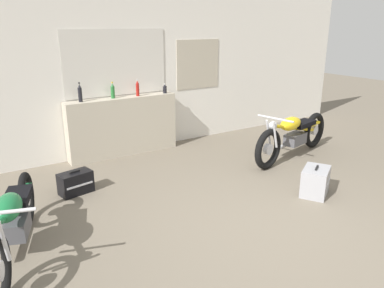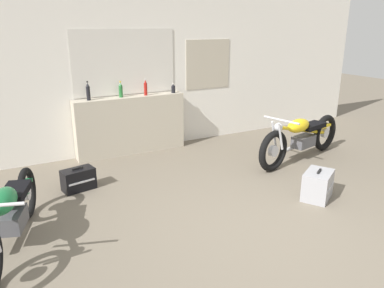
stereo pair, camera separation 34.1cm
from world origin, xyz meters
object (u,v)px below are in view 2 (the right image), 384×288
at_px(bottle_leftmost, 88,92).
at_px(motorcycle_green, 9,214).
at_px(bottle_center, 146,88).
at_px(bottle_left_center, 121,90).
at_px(hard_case_silver, 318,185).
at_px(bottle_right_center, 173,89).
at_px(motorcycle_yellow, 301,137).
at_px(hard_case_black, 78,179).

height_order(bottle_leftmost, motorcycle_green, bottle_leftmost).
xyz_separation_m(bottle_center, motorcycle_green, (-2.37, -2.27, -0.75)).
distance_m(bottle_left_center, hard_case_silver, 3.49).
xyz_separation_m(bottle_leftmost, motorcycle_green, (-1.39, -2.29, -0.76)).
height_order(motorcycle_green, hard_case_silver, motorcycle_green).
height_order(bottle_right_center, motorcycle_yellow, bottle_right_center).
distance_m(motorcycle_green, hard_case_silver, 3.67).
xyz_separation_m(bottle_center, motorcycle_yellow, (2.09, -1.67, -0.74)).
xyz_separation_m(bottle_right_center, hard_case_silver, (0.71, -2.87, -0.90)).
distance_m(bottle_right_center, hard_case_black, 2.47).
xyz_separation_m(bottle_leftmost, hard_case_black, (-0.49, -1.16, -1.00)).
height_order(bottle_center, bottle_right_center, bottle_center).
relative_size(bottle_center, motorcycle_green, 0.15).
relative_size(bottle_center, bottle_right_center, 1.70).
distance_m(bottle_leftmost, hard_case_silver, 3.78).
bearing_deg(bottle_center, motorcycle_yellow, -38.57).
distance_m(bottle_leftmost, motorcycle_yellow, 3.59).
height_order(bottle_leftmost, hard_case_black, bottle_leftmost).
relative_size(bottle_right_center, motorcycle_green, 0.09).
height_order(motorcycle_green, hard_case_black, motorcycle_green).
relative_size(bottle_leftmost, bottle_center, 1.06).
bearing_deg(bottle_leftmost, motorcycle_green, -121.24).
relative_size(bottle_leftmost, bottle_right_center, 1.81).
bearing_deg(hard_case_black, bottle_leftmost, 67.04).
height_order(bottle_leftmost, bottle_left_center, bottle_leftmost).
bearing_deg(motorcycle_yellow, hard_case_silver, -124.98).
bearing_deg(hard_case_silver, hard_case_black, 147.15).
distance_m(motorcycle_yellow, hard_case_black, 3.61).
xyz_separation_m(bottle_center, bottle_right_center, (0.52, -0.01, -0.05)).
bearing_deg(bottle_left_center, bottle_leftmost, -179.08).
relative_size(motorcycle_green, hard_case_black, 4.02).
relative_size(bottle_center, hard_case_silver, 0.53).
bearing_deg(bottle_leftmost, bottle_center, -1.42).
xyz_separation_m(bottle_leftmost, bottle_left_center, (0.55, 0.01, -0.02)).
bearing_deg(motorcycle_yellow, bottle_center, 141.43).
relative_size(bottle_center, motorcycle_yellow, 0.14).
bearing_deg(bottle_left_center, bottle_center, -4.35).
bearing_deg(hard_case_silver, motorcycle_green, 170.33).
bearing_deg(bottle_leftmost, motorcycle_yellow, -28.83).
height_order(bottle_left_center, motorcycle_green, bottle_left_center).
bearing_deg(motorcycle_yellow, bottle_left_center, 146.05).
bearing_deg(motorcycle_green, hard_case_black, 51.57).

